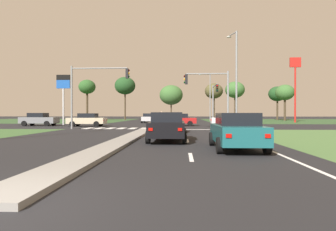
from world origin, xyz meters
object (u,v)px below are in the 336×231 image
(treeline_second, at_px, (125,86))
(treeline_sixth, at_px, (277,94))
(car_black_fourth, at_px, (168,126))
(traffic_signal_near_right, at_px, (212,89))
(car_teal_third, at_px, (236,131))
(car_maroon_second, at_px, (169,123))
(treeline_seventh, at_px, (285,93))
(car_beige_eighth, at_px, (87,120))
(traffic_signal_near_left, at_px, (92,85))
(fastfood_pole_sign, at_px, (295,75))
(treeline_third, at_px, (171,95))
(pedestrian_at_median, at_px, (162,116))
(car_white_seventh, at_px, (228,120))
(fuel_price_totem, at_px, (63,88))
(car_grey_near, at_px, (39,119))
(car_silver_fifth, at_px, (149,118))
(street_lamp_second, at_px, (236,75))
(treeline_near, at_px, (87,87))
(treeline_fourth, at_px, (214,91))
(car_red_sixth, at_px, (179,120))
(treeline_fifth, at_px, (235,90))
(street_lamp_third, at_px, (209,95))
(traffic_signal_far_right, at_px, (215,97))

(treeline_second, distance_m, treeline_sixth, 34.34)
(car_black_fourth, bearing_deg, traffic_signal_near_right, 72.73)
(car_teal_third, bearing_deg, car_maroon_second, 107.76)
(treeline_seventh, bearing_deg, car_beige_eighth, -139.88)
(traffic_signal_near_left, bearing_deg, car_teal_third, -54.22)
(car_beige_eighth, xyz_separation_m, fastfood_pole_sign, (29.92, 15.42, 7.13))
(treeline_third, bearing_deg, car_maroon_second, -88.16)
(car_beige_eighth, height_order, treeline_sixth, treeline_sixth)
(pedestrian_at_median, bearing_deg, car_white_seventh, 23.63)
(traffic_signal_near_right, relative_size, fuel_price_totem, 0.84)
(car_grey_near, height_order, car_silver_fifth, car_grey_near)
(traffic_signal_near_left, relative_size, treeline_second, 0.63)
(street_lamp_second, distance_m, fastfood_pole_sign, 23.02)
(pedestrian_at_median, bearing_deg, car_beige_eighth, -59.06)
(treeline_seventh, bearing_deg, treeline_second, 172.55)
(car_teal_third, xyz_separation_m, treeline_second, (-15.23, 52.76, 6.97))
(car_teal_third, bearing_deg, car_silver_fifth, 102.69)
(treeline_sixth, bearing_deg, pedestrian_at_median, -138.29)
(treeline_second, bearing_deg, treeline_near, -175.47)
(treeline_fourth, bearing_deg, treeline_near, -178.59)
(car_red_sixth, distance_m, car_white_seventh, 5.94)
(car_maroon_second, height_order, pedestrian_at_median, pedestrian_at_median)
(car_white_seventh, distance_m, treeline_fourth, 30.64)
(treeline_seventh, bearing_deg, treeline_sixth, 89.24)
(treeline_fourth, bearing_deg, car_silver_fifth, -124.11)
(car_black_fourth, height_order, treeline_near, treeline_near)
(traffic_signal_near_left, relative_size, fuel_price_totem, 0.93)
(car_maroon_second, relative_size, treeline_seventh, 0.59)
(car_black_fourth, xyz_separation_m, pedestrian_at_median, (-2.28, 27.81, 0.34))
(car_teal_third, height_order, treeline_near, treeline_near)
(street_lamp_second, xyz_separation_m, fastfood_pole_sign, (13.22, 18.69, 2.39))
(street_lamp_second, bearing_deg, traffic_signal_near_left, -170.76)
(treeline_fourth, bearing_deg, treeline_seventh, -17.72)
(treeline_fifth, bearing_deg, traffic_signal_near_left, -121.03)
(car_grey_near, bearing_deg, treeline_second, 171.62)
(car_silver_fifth, relative_size, treeline_sixth, 0.58)
(car_black_fourth, bearing_deg, treeline_near, 113.07)
(street_lamp_third, relative_size, treeline_fifth, 1.15)
(traffic_signal_far_right, relative_size, fuel_price_totem, 0.82)
(car_silver_fifth, height_order, car_red_sixth, car_silver_fifth)
(car_black_fourth, height_order, fastfood_pole_sign, fastfood_pole_sign)
(car_red_sixth, height_order, traffic_signal_far_right, traffic_signal_far_right)
(traffic_signal_near_right, height_order, treeline_near, treeline_near)
(car_teal_third, relative_size, traffic_signal_far_right, 0.81)
(car_silver_fifth, height_order, street_lamp_second, street_lamp_second)
(traffic_signal_near_left, height_order, pedestrian_at_median, traffic_signal_near_left)
(fuel_price_totem, relative_size, treeline_fifth, 0.82)
(car_maroon_second, xyz_separation_m, traffic_signal_near_right, (3.88, 4.92, 3.02))
(fastfood_pole_sign, bearing_deg, car_beige_eighth, -152.73)
(car_white_seventh, bearing_deg, treeline_sixth, 152.60)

